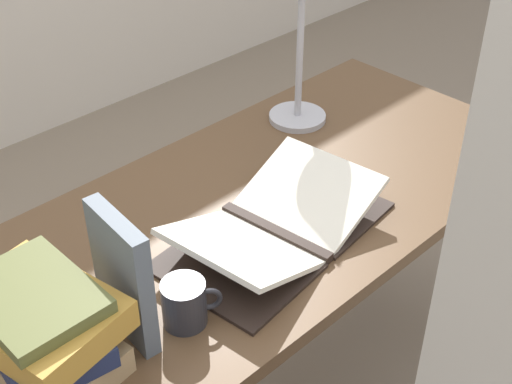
{
  "coord_description": "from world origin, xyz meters",
  "views": [
    {
      "loc": [
        -0.87,
        -0.93,
        1.69
      ],
      "look_at": [
        -0.01,
        -0.04,
        0.81
      ],
      "focal_mm": 50.0,
      "sensor_mm": 36.0,
      "label": 1
    }
  ],
  "objects": [
    {
      "name": "coffee_mug",
      "position": [
        -0.31,
        -0.17,
        0.78
      ],
      "size": [
        0.11,
        0.08,
        0.09
      ],
      "rotation": [
        0.0,
        0.0,
        5.74
      ],
      "color": "#28282D",
      "rests_on": "reading_desk"
    },
    {
      "name": "book_stack_tall",
      "position": [
        -0.55,
        -0.08,
        0.82
      ],
      "size": [
        0.24,
        0.3,
        0.18
      ],
      "color": "tan",
      "rests_on": "reading_desk"
    },
    {
      "name": "open_book",
      "position": [
        -0.01,
        -0.11,
        0.76
      ],
      "size": [
        0.54,
        0.35,
        0.09
      ],
      "rotation": [
        0.0,
        0.0,
        0.12
      ],
      "color": "black",
      "rests_on": "reading_desk"
    },
    {
      "name": "reading_desk",
      "position": [
        0.0,
        0.0,
        0.64
      ],
      "size": [
        1.59,
        0.68,
        0.73
      ],
      "color": "brown",
      "rests_on": "ground_plane"
    },
    {
      "name": "book_standing_upright",
      "position": [
        -0.4,
        -0.11,
        0.86
      ],
      "size": [
        0.05,
        0.17,
        0.26
      ],
      "rotation": [
        0.0,
        0.0,
        -0.09
      ],
      "color": "slate",
      "rests_on": "reading_desk"
    }
  ]
}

